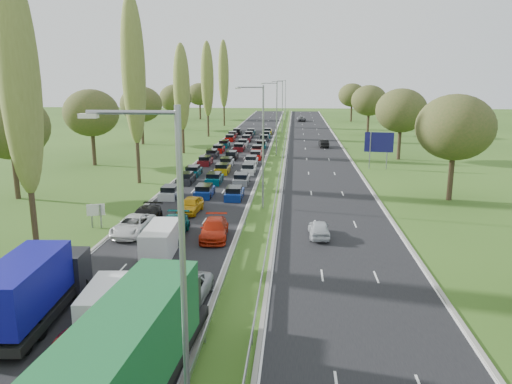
# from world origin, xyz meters

# --- Properties ---
(ground) EXTENTS (260.00, 260.00, 0.00)m
(ground) POSITION_xyz_m (4.50, 80.00, 0.00)
(ground) COLOR #2D4D18
(ground) RESTS_ON ground
(near_carriageway) EXTENTS (10.50, 215.00, 0.04)m
(near_carriageway) POSITION_xyz_m (-2.25, 82.50, 0.00)
(near_carriageway) COLOR black
(near_carriageway) RESTS_ON ground
(far_carriageway) EXTENTS (10.50, 215.00, 0.04)m
(far_carriageway) POSITION_xyz_m (11.25, 82.50, 0.00)
(far_carriageway) COLOR black
(far_carriageway) RESTS_ON ground
(central_reservation) EXTENTS (2.36, 215.00, 0.32)m
(central_reservation) POSITION_xyz_m (4.50, 82.50, 0.55)
(central_reservation) COLOR gray
(central_reservation) RESTS_ON ground
(lamp_columns) EXTENTS (0.18, 140.18, 12.00)m
(lamp_columns) POSITION_xyz_m (4.50, 78.00, 6.00)
(lamp_columns) COLOR gray
(lamp_columns) RESTS_ON ground
(poplar_row) EXTENTS (2.80, 127.80, 22.44)m
(poplar_row) POSITION_xyz_m (-11.50, 68.17, 12.39)
(poplar_row) COLOR #2D2116
(poplar_row) RESTS_ON ground
(woodland_left) EXTENTS (8.00, 166.00, 11.10)m
(woodland_left) POSITION_xyz_m (-22.00, 62.63, 7.68)
(woodland_left) COLOR #2D2116
(woodland_left) RESTS_ON ground
(woodland_right) EXTENTS (8.00, 153.00, 11.10)m
(woodland_right) POSITION_xyz_m (24.00, 66.67, 7.68)
(woodland_right) COLOR #2D2116
(woodland_right) RESTS_ON ground
(traffic_queue_fill) EXTENTS (9.03, 66.79, 0.80)m
(traffic_queue_fill) POSITION_xyz_m (-2.23, 77.85, 0.44)
(traffic_queue_fill) COLOR #B2B7BC
(traffic_queue_fill) RESTS_ON ground
(near_car_2) EXTENTS (2.82, 5.57, 1.51)m
(near_car_2) POSITION_xyz_m (-5.66, 33.70, 0.77)
(near_car_2) COLOR silver
(near_car_2) RESTS_ON near_carriageway
(near_car_3) EXTENTS (2.29, 5.21, 1.49)m
(near_car_3) POSITION_xyz_m (-5.53, 36.56, 0.76)
(near_car_3) COLOR black
(near_car_3) RESTS_ON near_carriageway
(near_car_5) EXTENTS (1.76, 4.47, 1.45)m
(near_car_5) POSITION_xyz_m (-2.09, 14.23, 0.74)
(near_car_5) COLOR #530E0F
(near_car_5) RESTS_ON near_carriageway
(near_car_6) EXTENTS (2.54, 5.17, 1.41)m
(near_car_6) POSITION_xyz_m (-2.26, 20.75, 0.73)
(near_car_6) COLOR slate
(near_car_6) RESTS_ON near_carriageway
(near_car_7) EXTENTS (2.31, 5.46, 1.57)m
(near_car_7) POSITION_xyz_m (-2.30, 33.44, 0.81)
(near_car_7) COLOR #054C49
(near_car_7) RESTS_ON near_carriageway
(near_car_8) EXTENTS (2.11, 4.59, 1.53)m
(near_car_8) POSITION_xyz_m (-2.30, 40.66, 0.78)
(near_car_8) COLOR #D0970D
(near_car_8) RESTS_ON near_carriageway
(near_car_9) EXTENTS (1.82, 4.50, 1.45)m
(near_car_9) POSITION_xyz_m (1.23, 19.68, 0.75)
(near_car_9) COLOR black
(near_car_9) RESTS_ON near_carriageway
(near_car_10) EXTENTS (2.61, 5.25, 1.43)m
(near_car_10) POSITION_xyz_m (1.46, 21.28, 0.73)
(near_car_10) COLOR #A3A9AC
(near_car_10) RESTS_ON near_carriageway
(near_car_11) EXTENTS (2.53, 5.39, 1.52)m
(near_car_11) POSITION_xyz_m (1.21, 33.16, 0.78)
(near_car_11) COLOR #A71F0A
(near_car_11) RESTS_ON near_carriageway
(far_car_0) EXTENTS (1.75, 4.10, 1.38)m
(far_car_0) POSITION_xyz_m (9.65, 34.18, 0.71)
(far_car_0) COLOR silver
(far_car_0) RESTS_ON far_carriageway
(far_car_1) EXTENTS (1.82, 4.56, 1.47)m
(far_car_1) POSITION_xyz_m (12.91, 88.20, 0.76)
(far_car_1) COLOR black
(far_car_1) RESTS_ON far_carriageway
(far_car_2) EXTENTS (2.90, 5.59, 1.50)m
(far_car_2) POSITION_xyz_m (9.35, 145.03, 0.77)
(far_car_2) COLOR slate
(far_car_2) RESTS_ON far_carriageway
(blue_lorry) EXTENTS (2.48, 8.93, 3.77)m
(blue_lorry) POSITION_xyz_m (-5.90, 18.38, 1.96)
(blue_lorry) COLOR black
(blue_lorry) RESTS_ON near_carriageway
(green_lorry) EXTENTS (2.72, 14.67, 4.35)m
(green_lorry) POSITION_xyz_m (1.39, 11.53, 2.32)
(green_lorry) COLOR black
(green_lorry) RESTS_ON near_carriageway
(white_van_front) EXTENTS (1.81, 4.60, 1.85)m
(white_van_front) POSITION_xyz_m (-2.47, 19.22, 0.95)
(white_van_front) COLOR silver
(white_van_front) RESTS_ON near_carriageway
(white_van_rear) EXTENTS (2.05, 5.24, 2.11)m
(white_van_rear) POSITION_xyz_m (-2.11, 29.45, 1.08)
(white_van_rear) COLOR silver
(white_van_rear) RESTS_ON near_carriageway
(info_sign) EXTENTS (1.45, 0.58, 2.10)m
(info_sign) POSITION_xyz_m (-9.40, 35.25, 1.37)
(info_sign) COLOR gray
(info_sign) RESTS_ON ground
(direction_sign) EXTENTS (3.97, 0.69, 5.20)m
(direction_sign) POSITION_xyz_m (19.40, 66.21, 3.57)
(direction_sign) COLOR gray
(direction_sign) RESTS_ON ground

